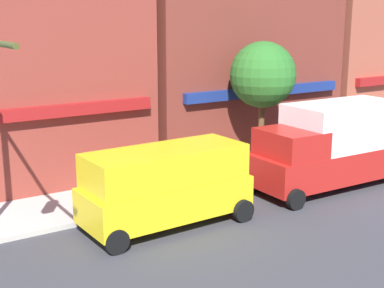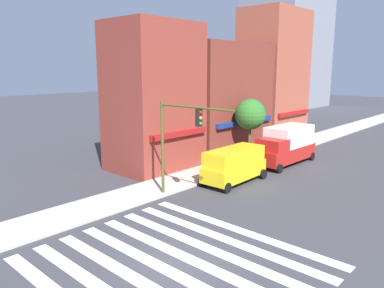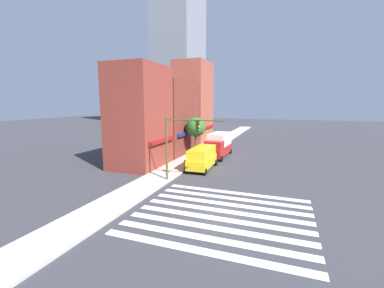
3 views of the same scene
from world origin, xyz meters
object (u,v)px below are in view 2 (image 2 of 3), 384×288
object	(u,v)px
traffic_signal	(178,133)
van_yellow	(234,164)
street_tree	(250,115)
box_truck_red	(286,145)
fire_hydrant	(209,171)
pedestrian_red_jacket	(271,144)

from	to	relation	value
traffic_signal	van_yellow	size ratio (longest dim) A/B	1.13
traffic_signal	street_tree	world-z (taller)	traffic_signal
box_truck_red	fire_hydrant	size ratio (longest dim) A/B	7.42
van_yellow	box_truck_red	distance (m)	6.94
traffic_signal	van_yellow	distance (m)	5.67
van_yellow	box_truck_red	bearing A→B (deg)	-1.67
van_yellow	fire_hydrant	distance (m)	1.92
traffic_signal	box_truck_red	world-z (taller)	traffic_signal
traffic_signal	fire_hydrant	xyz separation A→B (m)	(4.38, 1.32, -3.38)
traffic_signal	pedestrian_red_jacket	xyz separation A→B (m)	(13.52, 1.90, -2.92)
box_truck_red	fire_hydrant	xyz separation A→B (m)	(-7.52, 1.70, -0.97)
box_truck_red	street_tree	size ratio (longest dim) A/B	1.25
traffic_signal	street_tree	size ratio (longest dim) A/B	1.14
traffic_signal	fire_hydrant	size ratio (longest dim) A/B	6.81
pedestrian_red_jacket	van_yellow	bearing A→B (deg)	85.20
traffic_signal	box_truck_red	bearing A→B (deg)	-1.85
street_tree	pedestrian_red_jacket	bearing A→B (deg)	-11.10
van_yellow	street_tree	distance (m)	7.05
pedestrian_red_jacket	fire_hydrant	world-z (taller)	pedestrian_red_jacket
box_truck_red	fire_hydrant	world-z (taller)	box_truck_red
van_yellow	pedestrian_red_jacket	xyz separation A→B (m)	(8.55, 2.29, -0.21)
van_yellow	fire_hydrant	world-z (taller)	van_yellow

